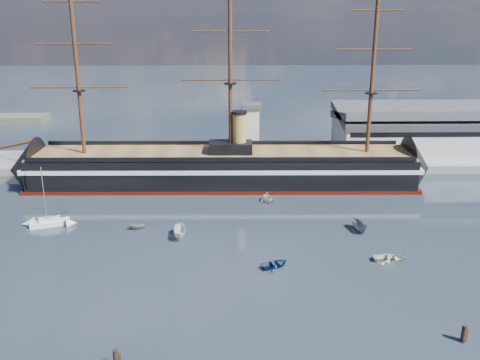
{
  "coord_description": "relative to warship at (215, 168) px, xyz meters",
  "views": [
    {
      "loc": [
        -2.44,
        -60.87,
        39.79
      ],
      "look_at": [
        -0.56,
        35.0,
        9.0
      ],
      "focal_mm": 40.0,
      "sensor_mm": 36.0,
      "label": 1
    }
  ],
  "objects": [
    {
      "name": "ground",
      "position": [
        5.99,
        -20.0,
        -4.04
      ],
      "size": [
        600.0,
        600.0,
        0.0
      ],
      "primitive_type": "plane",
      "color": "#1F2935",
      "rests_on": "ground"
    },
    {
      "name": "quay",
      "position": [
        15.99,
        16.0,
        -4.04
      ],
      "size": [
        180.0,
        18.0,
        2.0
      ],
      "primitive_type": "cube",
      "color": "slate",
      "rests_on": "ground"
    },
    {
      "name": "warehouse",
      "position": [
        63.99,
        20.0,
        3.95
      ],
      "size": [
        63.0,
        21.0,
        11.6
      ],
      "color": "#B7BABC",
      "rests_on": "ground"
    },
    {
      "name": "quay_tower",
      "position": [
        8.99,
        13.0,
        5.72
      ],
      "size": [
        5.0,
        5.0,
        15.0
      ],
      "color": "silver",
      "rests_on": "ground"
    },
    {
      "name": "warship",
      "position": [
        0.0,
        0.0,
        0.0
      ],
      "size": [
        112.98,
        17.42,
        53.94
      ],
      "rotation": [
        0.0,
        0.0,
        -0.01
      ],
      "color": "black",
      "rests_on": "ground"
    },
    {
      "name": "sailboat",
      "position": [
        -31.16,
        -25.03,
        -3.28
      ],
      "size": [
        7.7,
        4.51,
        11.84
      ],
      "rotation": [
        0.0,
        0.0,
        0.34
      ],
      "color": "silver",
      "rests_on": "ground"
    },
    {
      "name": "motorboat_a",
      "position": [
        -5.63,
        -31.3,
        -4.04
      ],
      "size": [
        6.65,
        2.84,
        2.6
      ],
      "primitive_type": "imported",
      "rotation": [
        0.0,
        0.0,
        0.07
      ],
      "color": "silver",
      "rests_on": "ground"
    },
    {
      "name": "motorboat_b",
      "position": [
        10.76,
        -43.04,
        -4.04
      ],
      "size": [
        2.51,
        3.18,
        1.39
      ],
      "primitive_type": "imported",
      "rotation": [
        0.0,
        0.0,
        2.09
      ],
      "color": "navy",
      "rests_on": "ground"
    },
    {
      "name": "motorboat_c",
      "position": [
        27.75,
        -28.89,
        -4.04
      ],
      "size": [
        6.18,
        3.43,
        2.34
      ],
      "primitive_type": "imported",
      "rotation": [
        0.0,
        0.0,
        0.23
      ],
      "color": "slate",
      "rests_on": "ground"
    },
    {
      "name": "motorboat_d",
      "position": [
        11.59,
        -12.66,
        -4.04
      ],
      "size": [
        7.09,
        4.86,
        2.39
      ],
      "primitive_type": "imported",
      "rotation": [
        0.0,
        0.0,
        0.35
      ],
      "color": "beige",
      "rests_on": "ground"
    },
    {
      "name": "motorboat_e",
      "position": [
        29.92,
        -41.48,
        -4.04
      ],
      "size": [
        1.59,
        3.5,
        1.6
      ],
      "primitive_type": "imported",
      "rotation": [
        0.0,
        0.0,
        1.51
      ],
      "color": "silver",
      "rests_on": "ground"
    },
    {
      "name": "motorboat_g",
      "position": [
        -13.92,
        -27.1,
        -4.04
      ],
      "size": [
        2.64,
        3.83,
        1.44
      ],
      "primitive_type": "imported",
      "rotation": [
        0.0,
        0.0,
        -1.16
      ],
      "color": "gray",
      "rests_on": "ground"
    },
    {
      "name": "piling_near_right",
      "position": [
        32.59,
        -63.93,
        -4.04
      ],
      "size": [
        0.64,
        0.64,
        3.05
      ],
      "primitive_type": "cylinder",
      "color": "black",
      "rests_on": "ground"
    }
  ]
}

